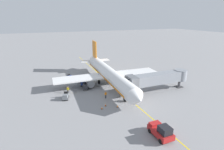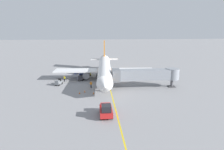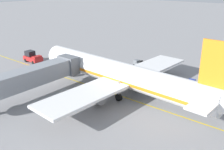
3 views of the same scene
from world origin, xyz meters
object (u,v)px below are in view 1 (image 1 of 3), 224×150
object	(u,v)px
pushback_tractor	(161,131)
safety_cone_nose_left	(102,108)
jet_bridge	(158,78)
safety_cone_nose_right	(117,106)
ground_crew_wing_walker	(106,94)
ground_crew_loader	(68,90)
parked_airliner	(108,74)
baggage_cart_second_in_train	(83,82)
baggage_tug_spare	(65,96)
baggage_cart_front	(85,86)
safety_cone_wing_tip	(106,105)
baggage_cart_third_in_train	(81,79)
baggage_tug_lead	(86,79)
baggage_tug_trailing	(70,78)

from	to	relation	value
pushback_tractor	safety_cone_nose_left	xyz separation A→B (m)	(5.55, -12.44, -0.81)
jet_bridge	safety_cone_nose_right	xyz separation A→B (m)	(13.42, 4.09, -3.17)
ground_crew_wing_walker	ground_crew_loader	bearing A→B (deg)	-40.42
parked_airliner	safety_cone_nose_left	distance (m)	14.65
parked_airliner	baggage_cart_second_in_train	distance (m)	7.57
baggage_cart_second_in_train	safety_cone_nose_right	distance (m)	15.88
baggage_tug_spare	pushback_tractor	bearing A→B (deg)	120.14
parked_airliner	pushback_tractor	xyz separation A→B (m)	(1.08, 25.18, -2.09)
parked_airliner	safety_cone_nose_left	size ratio (longest dim) A/B	63.26
pushback_tractor	baggage_tug_spare	size ratio (longest dim) A/B	1.61
baggage_cart_front	safety_cone_wing_tip	bearing A→B (deg)	97.75
baggage_cart_front	safety_cone_nose_left	bearing A→B (deg)	91.59
baggage_cart_front	safety_cone_wing_tip	xyz separation A→B (m)	(-1.51, 11.08, -0.66)
parked_airliner	safety_cone_nose_left	xyz separation A→B (m)	(6.63, 12.74, -2.90)
parked_airliner	baggage_cart_front	size ratio (longest dim) A/B	12.53
baggage_cart_front	baggage_cart_second_in_train	size ratio (longest dim) A/B	1.00
ground_crew_loader	safety_cone_nose_right	world-z (taller)	ground_crew_loader
jet_bridge	baggage_cart_front	xyz separation A→B (m)	(17.11, -8.45, -2.51)
safety_cone_nose_left	safety_cone_nose_right	world-z (taller)	same
parked_airliner	safety_cone_nose_left	world-z (taller)	parked_airliner
baggage_cart_third_in_train	baggage_cart_second_in_train	bearing A→B (deg)	88.14
baggage_tug_spare	baggage_cart_second_in_train	xyz separation A→B (m)	(-5.97, -7.09, 0.24)
jet_bridge	ground_crew_loader	xyz separation A→B (m)	(21.86, -7.70, -2.51)
safety_cone_nose_right	parked_airliner	bearing A→B (deg)	-103.89
jet_bridge	baggage_cart_second_in_train	world-z (taller)	jet_bridge
ground_crew_wing_walker	pushback_tractor	bearing A→B (deg)	99.61
jet_bridge	safety_cone_nose_left	size ratio (longest dim) A/B	29.78
jet_bridge	safety_cone_nose_right	world-z (taller)	jet_bridge
baggage_cart_third_in_train	safety_cone_nose_left	size ratio (longest dim) A/B	5.05
parked_airliner	ground_crew_wing_walker	distance (m)	9.25
baggage_cart_front	ground_crew_wing_walker	bearing A→B (deg)	112.15
parked_airliner	baggage_tug_lead	bearing A→B (deg)	-49.00
baggage_cart_third_in_train	baggage_tug_trailing	bearing A→B (deg)	-51.15
pushback_tractor	baggage_cart_third_in_train	world-z (taller)	pushback_tractor
baggage_cart_front	baggage_cart_third_in_train	xyz separation A→B (m)	(-0.18, -6.11, 0.00)
baggage_tug_trailing	safety_cone_nose_left	distance (m)	21.52
baggage_tug_trailing	ground_crew_loader	bearing A→B (deg)	76.86
baggage_cart_second_in_train	safety_cone_wing_tip	world-z (taller)	baggage_cart_second_in_train
baggage_tug_lead	baggage_cart_second_in_train	size ratio (longest dim) A/B	0.90
baggage_cart_third_in_train	baggage_tug_spare	bearing A→B (deg)	59.47
jet_bridge	baggage_tug_trailing	world-z (taller)	jet_bridge
safety_cone_nose_left	pushback_tractor	bearing A→B (deg)	114.06
jet_bridge	pushback_tractor	xyz separation A→B (m)	(11.23, 16.01, -2.36)
jet_bridge	baggage_tug_lead	distance (m)	21.41
jet_bridge	ground_crew_loader	size ratio (longest dim) A/B	10.40
pushback_tractor	safety_cone_wing_tip	world-z (taller)	pushback_tractor
baggage_cart_third_in_train	ground_crew_wing_walker	size ratio (longest dim) A/B	1.76
baggage_tug_lead	safety_cone_nose_right	world-z (taller)	baggage_tug_lead
baggage_cart_front	baggage_cart_third_in_train	distance (m)	6.11
baggage_tug_spare	baggage_tug_trailing	bearing A→B (deg)	-104.49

